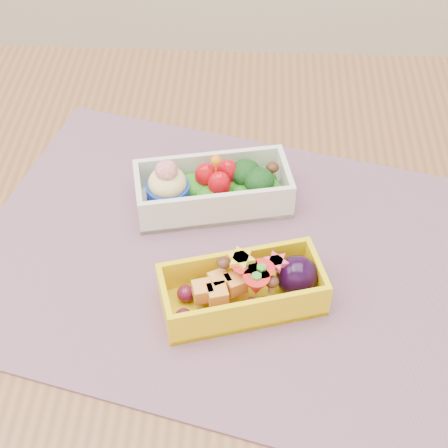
{
  "coord_description": "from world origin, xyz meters",
  "views": [
    {
      "loc": [
        0.07,
        -0.43,
        1.27
      ],
      "look_at": [
        0.05,
        0.04,
        0.79
      ],
      "focal_mm": 56.86,
      "sensor_mm": 36.0,
      "label": 1
    }
  ],
  "objects_px": {
    "table": "(180,339)",
    "bento_white": "(212,188)",
    "bento_yellow": "(246,288)",
    "placemat": "(216,255)"
  },
  "relations": [
    {
      "from": "bento_white",
      "to": "bento_yellow",
      "type": "bearing_deg",
      "value": -85.39
    },
    {
      "from": "table",
      "to": "bento_white",
      "type": "bearing_deg",
      "value": 73.8
    },
    {
      "from": "table",
      "to": "placemat",
      "type": "distance_m",
      "value": 0.11
    },
    {
      "from": "table",
      "to": "bento_white",
      "type": "height_order",
      "value": "bento_white"
    },
    {
      "from": "placemat",
      "to": "table",
      "type": "bearing_deg",
      "value": -140.32
    },
    {
      "from": "table",
      "to": "bento_yellow",
      "type": "bearing_deg",
      "value": -21.88
    },
    {
      "from": "table",
      "to": "bento_white",
      "type": "xyz_separation_m",
      "value": [
        0.03,
        0.1,
        0.12
      ]
    },
    {
      "from": "placemat",
      "to": "bento_yellow",
      "type": "bearing_deg",
      "value": -62.58
    },
    {
      "from": "placemat",
      "to": "bento_yellow",
      "type": "xyz_separation_m",
      "value": [
        0.03,
        -0.06,
        0.02
      ]
    },
    {
      "from": "bento_white",
      "to": "bento_yellow",
      "type": "distance_m",
      "value": 0.13
    }
  ]
}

